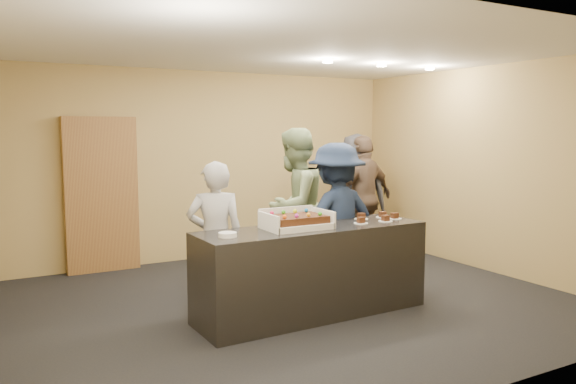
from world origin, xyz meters
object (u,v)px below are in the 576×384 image
at_px(person_sage_man, 294,207).
at_px(plate_stack, 228,235).
at_px(storage_cabinet, 101,195).
at_px(serving_counter, 312,271).
at_px(person_brown_extra, 364,198).
at_px(sheet_cake, 297,219).
at_px(person_navy_man, 336,220).
at_px(person_server_grey, 215,239).
at_px(cake_box, 295,224).
at_px(person_dark_suit, 356,195).

bearing_deg(person_sage_man, plate_stack, 11.14).
bearing_deg(storage_cabinet, serving_counter, -62.16).
bearing_deg(person_sage_man, person_brown_extra, 174.22).
height_order(sheet_cake, person_navy_man, person_navy_man).
xyz_separation_m(storage_cabinet, sheet_cake, (1.32, -2.85, -0.02)).
bearing_deg(person_navy_man, serving_counter, 34.78).
bearing_deg(person_navy_man, person_server_grey, -2.76).
bearing_deg(person_brown_extra, person_sage_man, 13.94).
xyz_separation_m(serving_counter, sheet_cake, (-0.18, -0.00, 0.55)).
bearing_deg(serving_counter, cake_box, 171.14).
xyz_separation_m(cake_box, plate_stack, (-0.77, -0.10, -0.02)).
height_order(sheet_cake, person_sage_man, person_sage_man).
xyz_separation_m(person_brown_extra, person_dark_suit, (0.01, 0.20, 0.01)).
relative_size(sheet_cake, person_server_grey, 0.35).
xyz_separation_m(plate_stack, person_server_grey, (0.09, 0.53, -0.14)).
bearing_deg(person_navy_man, person_brown_extra, -138.78).
bearing_deg(sheet_cake, person_brown_extra, 39.55).
xyz_separation_m(person_server_grey, person_navy_man, (1.45, 0.00, 0.08)).
distance_m(plate_stack, person_server_grey, 0.55).
distance_m(person_navy_man, person_brown_extra, 1.85).
height_order(sheet_cake, person_server_grey, person_server_grey).
relative_size(cake_box, person_sage_man, 0.34).
bearing_deg(person_server_grey, cake_box, 167.16).
xyz_separation_m(person_server_grey, person_brown_extra, (2.78, 1.29, 0.11)).
bearing_deg(cake_box, serving_counter, -7.34).
bearing_deg(plate_stack, serving_counter, 4.78).
bearing_deg(person_dark_suit, plate_stack, 72.59).
distance_m(storage_cabinet, person_navy_man, 3.19).
distance_m(plate_stack, person_navy_man, 1.63).
relative_size(storage_cabinet, cake_box, 3.18).
distance_m(serving_counter, person_server_grey, 1.03).
relative_size(cake_box, person_navy_man, 0.37).
bearing_deg(serving_counter, person_navy_man, 36.01).
height_order(sheet_cake, person_brown_extra, person_brown_extra).
height_order(person_server_grey, person_navy_man, person_navy_man).
distance_m(cake_box, person_server_grey, 0.82).
height_order(cake_box, person_brown_extra, person_brown_extra).
relative_size(person_sage_man, person_dark_suit, 1.04).
bearing_deg(person_brown_extra, person_server_grey, 15.18).
xyz_separation_m(storage_cabinet, person_dark_suit, (3.44, -0.91, -0.11)).
bearing_deg(person_brown_extra, serving_counter, 32.50).
relative_size(sheet_cake, person_navy_man, 0.32).
distance_m(person_server_grey, person_navy_man, 1.45).
height_order(cake_box, sheet_cake, cake_box).
bearing_deg(person_server_grey, person_sage_man, -134.44).
xyz_separation_m(cake_box, sheet_cake, (-0.00, -0.02, 0.05)).
xyz_separation_m(sheet_cake, plate_stack, (-0.77, -0.08, -0.08)).
height_order(person_server_grey, person_brown_extra, person_brown_extra).
bearing_deg(person_dark_suit, serving_counter, 82.69).
height_order(storage_cabinet, sheet_cake, storage_cabinet).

